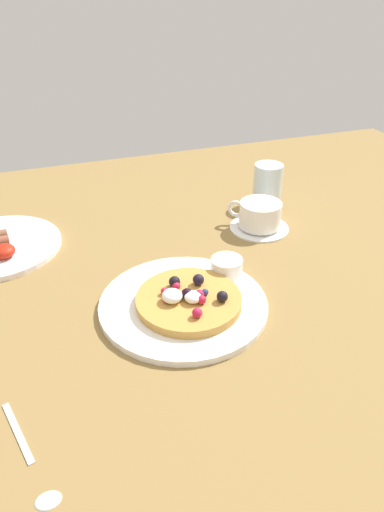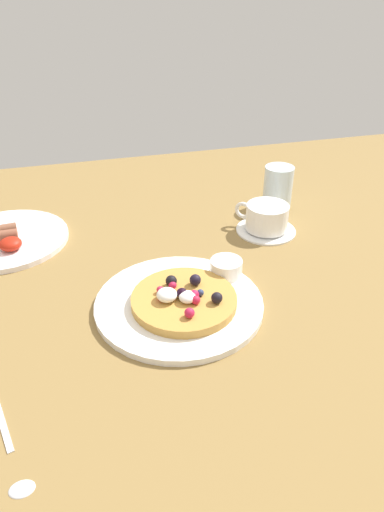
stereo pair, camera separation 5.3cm
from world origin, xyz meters
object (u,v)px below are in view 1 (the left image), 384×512
object	(u,v)px
pancake_plate	(183,304)
coffee_cup	(260,214)
water_glass	(267,185)
syrup_ramekin	(227,266)
teaspoon	(35,470)
coffee_saucer	(259,227)

from	to	relation	value
pancake_plate	coffee_cup	xyz separation A→B (cm)	(23.95, 20.40, 2.91)
water_glass	syrup_ramekin	bearing A→B (deg)	-129.65
pancake_plate	coffee_cup	distance (cm)	31.59
pancake_plate	coffee_cup	bearing A→B (deg)	40.42
coffee_cup	teaspoon	world-z (taller)	coffee_cup
syrup_ramekin	coffee_saucer	size ratio (longest dim) A/B	0.45
pancake_plate	coffee_saucer	size ratio (longest dim) A/B	2.20
coffee_saucer	teaspoon	world-z (taller)	coffee_saucer
pancake_plate	water_glass	xyz separation A→B (cm)	(31.08, 30.82, 4.30)
syrup_ramekin	water_glass	size ratio (longest dim) A/B	0.59
coffee_saucer	coffee_cup	xyz separation A→B (cm)	(-0.10, 0.09, 3.11)
syrup_ramekin	water_glass	distance (cm)	33.22
coffee_saucer	coffee_cup	bearing A→B (deg)	136.58
coffee_cup	teaspoon	size ratio (longest dim) A/B	0.62
teaspoon	pancake_plate	bearing A→B (deg)	41.91
water_glass	teaspoon	bearing A→B (deg)	-136.48
pancake_plate	syrup_ramekin	bearing A→B (deg)	28.09
syrup_ramekin	water_glass	world-z (taller)	water_glass
syrup_ramekin	coffee_saucer	xyz separation A→B (cm)	(14.12, 15.00, -2.29)
syrup_ramekin	coffee_cup	distance (cm)	20.62
pancake_plate	coffee_cup	world-z (taller)	coffee_cup
syrup_ramekin	teaspoon	world-z (taller)	syrup_ramekin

